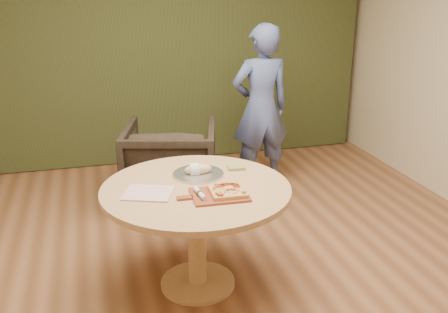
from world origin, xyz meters
TOP-DOWN VIEW (x-y plane):
  - room_shell at (0.00, 0.00)m, footprint 5.04×6.04m
  - curtain at (0.00, 2.90)m, footprint 4.80×0.14m
  - pedestal_table at (-0.17, 0.19)m, footprint 1.26×1.26m
  - pizza_paddle at (-0.07, 0.00)m, footprint 0.45×0.29m
  - flatbread_pizza at (-0.00, 0.00)m, footprint 0.23×0.23m
  - cutlery_roll at (-0.18, 0.01)m, footprint 0.05×0.20m
  - newspaper at (-0.49, 0.15)m, footprint 0.37×0.34m
  - serving_tray at (-0.11, 0.39)m, footprint 0.36×0.36m
  - bread_roll at (-0.12, 0.39)m, footprint 0.19×0.09m
  - green_packet at (0.18, 0.44)m, footprint 0.13×0.11m
  - armchair at (-0.11, 1.63)m, footprint 1.01×0.97m
  - person_standing at (0.85, 1.82)m, footprint 0.63×0.43m

SIDE VIEW (x-z plane):
  - armchair at x=-0.11m, z-range 0.00..0.86m
  - pedestal_table at x=-0.17m, z-range 0.23..0.98m
  - newspaper at x=-0.49m, z-range 0.75..0.76m
  - serving_tray at x=-0.11m, z-range 0.75..0.77m
  - pizza_paddle at x=-0.07m, z-range 0.75..0.77m
  - green_packet at x=0.18m, z-range 0.75..0.77m
  - flatbread_pizza at x=0.00m, z-range 0.76..0.80m
  - cutlery_roll at x=-0.18m, z-range 0.76..0.80m
  - bread_roll at x=-0.12m, z-range 0.75..0.84m
  - person_standing at x=0.85m, z-range 0.00..1.66m
  - room_shell at x=0.00m, z-range -0.02..2.82m
  - curtain at x=0.00m, z-range 0.01..2.79m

